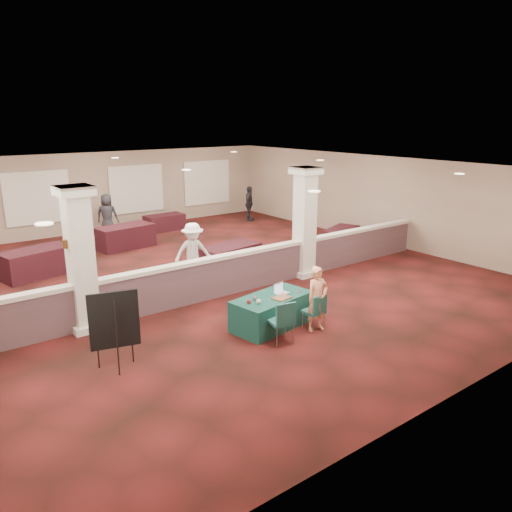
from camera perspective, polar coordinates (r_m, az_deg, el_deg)
ground at (r=14.47m, az=-7.49°, el=-2.90°), size 16.00×16.00×0.00m
wall_back at (r=21.29m, az=-18.48°, el=6.85°), size 16.00×0.04×3.20m
wall_front at (r=8.34m, az=20.73°, el=-6.35°), size 16.00×0.04×3.20m
wall_right at (r=19.19m, az=13.66°, el=6.32°), size 0.04×16.00×3.20m
ceiling at (r=13.80m, az=-7.96°, el=9.80°), size 16.00×16.00×0.02m
partition_wall at (r=13.07m, az=-4.30°, el=-2.24°), size 15.60×0.28×1.10m
column_left at (r=11.35m, az=-19.42°, el=-0.26°), size 0.72×0.72×3.20m
column_right at (r=14.58m, az=5.58°, el=3.97°), size 0.72×0.72×3.20m
sconce_left at (r=11.19m, az=-20.94°, el=1.29°), size 0.12×0.12×0.18m
sconce_right at (r=11.35m, az=-18.25°, el=1.74°), size 0.12×0.12×0.18m
near_table at (r=11.27m, az=1.81°, el=-6.33°), size 1.99×1.22×0.71m
conf_chair_main at (r=11.13m, az=6.88°, el=-6.04°), size 0.41×0.42×0.82m
conf_chair_side at (r=10.37m, az=3.12°, el=-7.20°), size 0.56×0.56×0.94m
easel_board at (r=9.54m, az=-15.92°, el=-7.15°), size 0.89×0.53×1.54m
woman at (r=11.02m, az=7.02°, el=-4.88°), size 0.56×0.40×1.46m
far_table_front_center at (r=15.39m, az=-3.02°, el=-0.16°), size 2.01×1.22×0.76m
far_table_front_right at (r=18.52m, az=9.72°, el=2.19°), size 1.79×1.33×0.65m
far_table_back_left at (r=16.10m, az=-23.75°, el=-0.69°), size 2.19×1.44×0.82m
far_table_back_center at (r=18.54m, az=-14.74°, el=2.15°), size 2.11×1.25×0.81m
far_table_back_right at (r=21.08m, az=-10.41°, el=3.79°), size 1.63×0.85×0.65m
attendee_b at (r=14.28m, az=-7.22°, el=0.42°), size 1.18×0.76×1.70m
attendee_c at (r=22.63m, az=-0.78°, el=6.02°), size 0.98×0.92×1.56m
attendee_d at (r=20.34m, az=-16.63°, el=4.46°), size 0.94×0.86×1.69m
laptop_base at (r=11.32m, az=3.00°, el=-4.27°), size 0.36×0.28×0.02m
laptop_screen at (r=11.35m, az=2.58°, el=-3.59°), size 0.32×0.07×0.22m
screen_glow at (r=11.35m, az=2.60°, el=-3.66°), size 0.29×0.05×0.19m
knitting at (r=11.02m, az=2.95°, el=-4.79°), size 0.43×0.35×0.03m
yarn_cream at (r=10.69m, az=0.30°, el=-5.22°), size 0.11×0.11×0.11m
yarn_red at (r=10.69m, az=-0.82°, el=-5.25°), size 0.10×0.10×0.10m
yarn_grey at (r=10.90m, az=-0.18°, el=-4.82°), size 0.10×0.10×0.10m
scissors at (r=11.44m, az=4.97°, el=-4.11°), size 0.12×0.05×0.01m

